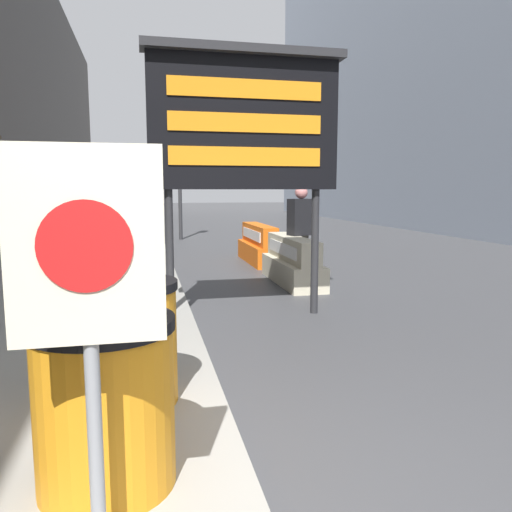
{
  "coord_description": "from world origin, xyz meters",
  "views": [
    {
      "loc": [
        -0.54,
        -2.04,
        1.64
      ],
      "look_at": [
        1.66,
        7.75,
        0.29
      ],
      "focal_mm": 35.0,
      "sensor_mm": 36.0,
      "label": 1
    }
  ],
  "objects_px": {
    "jersey_barrier_cream": "(292,263)",
    "jersey_barrier_orange_far": "(259,246)",
    "barrel_drum_foreground": "(105,402)",
    "message_board": "(244,123)",
    "traffic_light_near_curb": "(179,144)",
    "pedestrian_worker": "(301,225)",
    "warning_sign": "(88,280)",
    "barrel_drum_middle": "(127,342)",
    "traffic_cone_near": "(264,239)"
  },
  "relations": [
    {
      "from": "barrel_drum_middle",
      "to": "warning_sign",
      "type": "distance_m",
      "value": 1.71
    },
    {
      "from": "message_board",
      "to": "jersey_barrier_cream",
      "type": "distance_m",
      "value": 3.25
    },
    {
      "from": "jersey_barrier_cream",
      "to": "pedestrian_worker",
      "type": "xyz_separation_m",
      "value": [
        0.23,
        0.26,
        0.64
      ]
    },
    {
      "from": "barrel_drum_middle",
      "to": "traffic_cone_near",
      "type": "xyz_separation_m",
      "value": [
        3.17,
        9.09,
        -0.23
      ]
    },
    {
      "from": "barrel_drum_middle",
      "to": "pedestrian_worker",
      "type": "relative_size",
      "value": 0.51
    },
    {
      "from": "traffic_cone_near",
      "to": "barrel_drum_middle",
      "type": "bearing_deg",
      "value": -109.25
    },
    {
      "from": "barrel_drum_foreground",
      "to": "jersey_barrier_orange_far",
      "type": "relative_size",
      "value": 0.4
    },
    {
      "from": "barrel_drum_foreground",
      "to": "jersey_barrier_orange_far",
      "type": "distance_m",
      "value": 8.83
    },
    {
      "from": "barrel_drum_middle",
      "to": "jersey_barrier_cream",
      "type": "relative_size",
      "value": 0.41
    },
    {
      "from": "jersey_barrier_orange_far",
      "to": "traffic_light_near_curb",
      "type": "bearing_deg",
      "value": 103.7
    },
    {
      "from": "barrel_drum_middle",
      "to": "jersey_barrier_orange_far",
      "type": "bearing_deg",
      "value": 70.24
    },
    {
      "from": "barrel_drum_foreground",
      "to": "message_board",
      "type": "relative_size",
      "value": 0.26
    },
    {
      "from": "barrel_drum_foreground",
      "to": "message_board",
      "type": "height_order",
      "value": "message_board"
    },
    {
      "from": "barrel_drum_foreground",
      "to": "warning_sign",
      "type": "xyz_separation_m",
      "value": [
        0.0,
        -0.55,
        0.72
      ]
    },
    {
      "from": "traffic_light_near_curb",
      "to": "barrel_drum_middle",
      "type": "bearing_deg",
      "value": -95.76
    },
    {
      "from": "warning_sign",
      "to": "jersey_barrier_cream",
      "type": "bearing_deg",
      "value": 66.72
    },
    {
      "from": "jersey_barrier_orange_far",
      "to": "pedestrian_worker",
      "type": "relative_size",
      "value": 1.29
    },
    {
      "from": "jersey_barrier_cream",
      "to": "traffic_cone_near",
      "type": "relative_size",
      "value": 3.04
    },
    {
      "from": "message_board",
      "to": "jersey_barrier_cream",
      "type": "height_order",
      "value": "message_board"
    },
    {
      "from": "jersey_barrier_orange_far",
      "to": "traffic_cone_near",
      "type": "relative_size",
      "value": 3.14
    },
    {
      "from": "jersey_barrier_orange_far",
      "to": "traffic_cone_near",
      "type": "bearing_deg",
      "value": 73.01
    },
    {
      "from": "traffic_cone_near",
      "to": "pedestrian_worker",
      "type": "height_order",
      "value": "pedestrian_worker"
    },
    {
      "from": "pedestrian_worker",
      "to": "barrel_drum_foreground",
      "type": "bearing_deg",
      "value": 47.68
    },
    {
      "from": "traffic_cone_near",
      "to": "pedestrian_worker",
      "type": "distance_m",
      "value": 4.1
    },
    {
      "from": "traffic_light_near_curb",
      "to": "pedestrian_worker",
      "type": "relative_size",
      "value": 2.53
    },
    {
      "from": "message_board",
      "to": "jersey_barrier_orange_far",
      "type": "distance_m",
      "value": 5.32
    },
    {
      "from": "barrel_drum_middle",
      "to": "traffic_light_near_curb",
      "type": "height_order",
      "value": "traffic_light_near_curb"
    },
    {
      "from": "jersey_barrier_orange_far",
      "to": "traffic_cone_near",
      "type": "xyz_separation_m",
      "value": [
        0.52,
        1.7,
        -0.03
      ]
    },
    {
      "from": "barrel_drum_middle",
      "to": "traffic_cone_near",
      "type": "distance_m",
      "value": 9.63
    },
    {
      "from": "jersey_barrier_cream",
      "to": "pedestrian_worker",
      "type": "relative_size",
      "value": 1.25
    },
    {
      "from": "jersey_barrier_cream",
      "to": "traffic_light_near_curb",
      "type": "relative_size",
      "value": 0.5
    },
    {
      "from": "warning_sign",
      "to": "traffic_cone_near",
      "type": "distance_m",
      "value": 11.17
    },
    {
      "from": "barrel_drum_foreground",
      "to": "traffic_light_near_curb",
      "type": "xyz_separation_m",
      "value": [
        1.38,
        13.94,
        2.52
      ]
    },
    {
      "from": "warning_sign",
      "to": "pedestrian_worker",
      "type": "relative_size",
      "value": 0.98
    },
    {
      "from": "barrel_drum_foreground",
      "to": "pedestrian_worker",
      "type": "distance_m",
      "value": 6.76
    },
    {
      "from": "jersey_barrier_orange_far",
      "to": "jersey_barrier_cream",
      "type": "bearing_deg",
      "value": -90.0
    },
    {
      "from": "traffic_cone_near",
      "to": "jersey_barrier_orange_far",
      "type": "bearing_deg",
      "value": -106.99
    },
    {
      "from": "jersey_barrier_cream",
      "to": "message_board",
      "type": "bearing_deg",
      "value": -120.93
    },
    {
      "from": "jersey_barrier_cream",
      "to": "jersey_barrier_orange_far",
      "type": "xyz_separation_m",
      "value": [
        0.0,
        2.6,
        0.02
      ]
    },
    {
      "from": "traffic_cone_near",
      "to": "jersey_barrier_cream",
      "type": "bearing_deg",
      "value": -96.89
    },
    {
      "from": "jersey_barrier_cream",
      "to": "pedestrian_worker",
      "type": "distance_m",
      "value": 0.73
    },
    {
      "from": "jersey_barrier_cream",
      "to": "barrel_drum_foreground",
      "type": "bearing_deg",
      "value": -115.22
    },
    {
      "from": "warning_sign",
      "to": "message_board",
      "type": "xyz_separation_m",
      "value": [
        1.45,
        4.21,
        1.15
      ]
    },
    {
      "from": "barrel_drum_middle",
      "to": "jersey_barrier_cream",
      "type": "xyz_separation_m",
      "value": [
        2.65,
        4.79,
        -0.21
      ]
    },
    {
      "from": "barrel_drum_middle",
      "to": "traffic_light_near_curb",
      "type": "xyz_separation_m",
      "value": [
        1.3,
        12.93,
        2.52
      ]
    },
    {
      "from": "traffic_light_near_curb",
      "to": "message_board",
      "type": "bearing_deg",
      "value": -89.61
    },
    {
      "from": "traffic_light_near_curb",
      "to": "pedestrian_worker",
      "type": "distance_m",
      "value": 8.3
    },
    {
      "from": "message_board",
      "to": "pedestrian_worker",
      "type": "height_order",
      "value": "message_board"
    },
    {
      "from": "barrel_drum_middle",
      "to": "traffic_light_near_curb",
      "type": "relative_size",
      "value": 0.2
    },
    {
      "from": "warning_sign",
      "to": "traffic_cone_near",
      "type": "height_order",
      "value": "warning_sign"
    }
  ]
}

